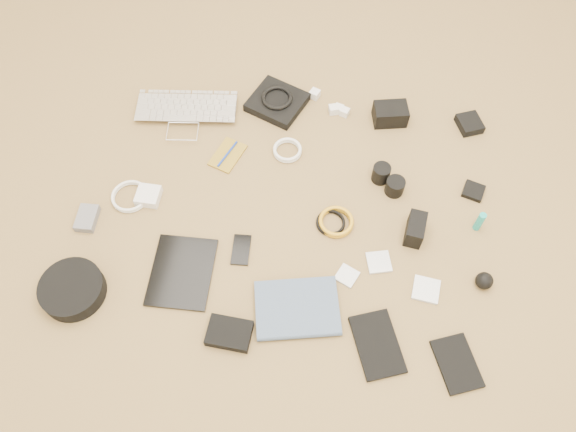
% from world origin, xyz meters
% --- Properties ---
extents(laptop, '(0.41, 0.31, 0.03)m').
position_xyz_m(laptop, '(-0.44, 0.34, 0.01)').
color(laptop, silver).
rests_on(laptop, ground).
extents(headphone_pouch, '(0.24, 0.24, 0.03)m').
position_xyz_m(headphone_pouch, '(-0.12, 0.47, 0.02)').
color(headphone_pouch, black).
rests_on(headphone_pouch, ground).
extents(headphones, '(0.15, 0.15, 0.02)m').
position_xyz_m(headphones, '(-0.12, 0.47, 0.04)').
color(headphones, black).
rests_on(headphones, headphone_pouch).
extents(charger_a, '(0.04, 0.04, 0.03)m').
position_xyz_m(charger_a, '(0.02, 0.54, 0.02)').
color(charger_a, silver).
rests_on(charger_a, ground).
extents(charger_b, '(0.04, 0.04, 0.03)m').
position_xyz_m(charger_b, '(0.14, 0.47, 0.01)').
color(charger_b, silver).
rests_on(charger_b, ground).
extents(charger_c, '(0.04, 0.04, 0.03)m').
position_xyz_m(charger_c, '(0.12, 0.48, 0.01)').
color(charger_c, silver).
rests_on(charger_c, ground).
extents(charger_d, '(0.04, 0.04, 0.03)m').
position_xyz_m(charger_d, '(0.10, 0.47, 0.02)').
color(charger_d, silver).
rests_on(charger_d, ground).
extents(dslr_camera, '(0.14, 0.11, 0.07)m').
position_xyz_m(dslr_camera, '(0.31, 0.47, 0.04)').
color(dslr_camera, black).
rests_on(dslr_camera, ground).
extents(lens_pouch, '(0.11, 0.12, 0.03)m').
position_xyz_m(lens_pouch, '(0.61, 0.49, 0.02)').
color(lens_pouch, black).
rests_on(lens_pouch, ground).
extents(notebook_olive, '(0.13, 0.16, 0.01)m').
position_xyz_m(notebook_olive, '(-0.25, 0.21, 0.00)').
color(notebook_olive, olive).
rests_on(notebook_olive, ground).
extents(pen_blue, '(0.05, 0.12, 0.01)m').
position_xyz_m(pen_blue, '(-0.25, 0.21, 0.01)').
color(pen_blue, '#132E9B').
rests_on(pen_blue, notebook_olive).
extents(cable_white_a, '(0.13, 0.13, 0.01)m').
position_xyz_m(cable_white_a, '(-0.04, 0.26, 0.01)').
color(cable_white_a, silver).
rests_on(cable_white_a, ground).
extents(lens_a, '(0.08, 0.08, 0.07)m').
position_xyz_m(lens_a, '(0.30, 0.20, 0.03)').
color(lens_a, black).
rests_on(lens_a, ground).
extents(lens_b, '(0.08, 0.08, 0.06)m').
position_xyz_m(lens_b, '(0.35, 0.15, 0.03)').
color(lens_b, black).
rests_on(lens_b, ground).
extents(card_reader, '(0.08, 0.08, 0.02)m').
position_xyz_m(card_reader, '(0.62, 0.19, 0.01)').
color(card_reader, black).
rests_on(card_reader, ground).
extents(power_brick, '(0.08, 0.08, 0.03)m').
position_xyz_m(power_brick, '(-0.48, -0.02, 0.02)').
color(power_brick, silver).
rests_on(power_brick, ground).
extents(cable_white_b, '(0.14, 0.14, 0.01)m').
position_xyz_m(cable_white_b, '(-0.55, -0.03, 0.01)').
color(cable_white_b, silver).
rests_on(cable_white_b, ground).
extents(cable_black, '(0.13, 0.13, 0.01)m').
position_xyz_m(cable_black, '(0.15, -0.02, 0.00)').
color(cable_black, black).
rests_on(cable_black, ground).
extents(cable_yellow, '(0.12, 0.12, 0.01)m').
position_xyz_m(cable_yellow, '(0.17, -0.01, 0.01)').
color(cable_yellow, '#C58E17').
rests_on(cable_yellow, ground).
extents(flash, '(0.07, 0.11, 0.08)m').
position_xyz_m(flash, '(0.43, -0.01, 0.04)').
color(flash, black).
rests_on(flash, ground).
extents(lens_cleaner, '(0.03, 0.03, 0.08)m').
position_xyz_m(lens_cleaner, '(0.63, 0.05, 0.04)').
color(lens_cleaner, teal).
rests_on(lens_cleaner, ground).
extents(battery_charger, '(0.07, 0.10, 0.03)m').
position_xyz_m(battery_charger, '(-0.66, -0.13, 0.01)').
color(battery_charger, '#5E5E63').
rests_on(battery_charger, ground).
extents(tablet, '(0.21, 0.26, 0.01)m').
position_xyz_m(tablet, '(-0.30, -0.27, 0.01)').
color(tablet, black).
rests_on(tablet, ground).
extents(phone, '(0.07, 0.11, 0.01)m').
position_xyz_m(phone, '(-0.13, -0.16, 0.00)').
color(phone, black).
rests_on(phone, ground).
extents(filter_case_left, '(0.08, 0.08, 0.01)m').
position_xyz_m(filter_case_left, '(0.22, -0.20, 0.00)').
color(filter_case_left, silver).
rests_on(filter_case_left, ground).
extents(filter_case_mid, '(0.09, 0.09, 0.01)m').
position_xyz_m(filter_case_mid, '(0.32, -0.13, 0.01)').
color(filter_case_mid, silver).
rests_on(filter_case_mid, ground).
extents(filter_case_right, '(0.09, 0.09, 0.01)m').
position_xyz_m(filter_case_right, '(0.48, -0.20, 0.01)').
color(filter_case_right, silver).
rests_on(filter_case_right, ground).
extents(air_blower, '(0.06, 0.06, 0.06)m').
position_xyz_m(air_blower, '(0.65, -0.15, 0.03)').
color(air_blower, black).
rests_on(air_blower, ground).
extents(headphone_case, '(0.20, 0.20, 0.05)m').
position_xyz_m(headphone_case, '(-0.61, -0.39, 0.03)').
color(headphone_case, black).
rests_on(headphone_case, ground).
extents(drive_case, '(0.13, 0.10, 0.03)m').
position_xyz_m(drive_case, '(-0.10, -0.45, 0.02)').
color(drive_case, black).
rests_on(drive_case, ground).
extents(paperback, '(0.29, 0.25, 0.03)m').
position_xyz_m(paperback, '(0.11, -0.43, 0.01)').
color(paperback, '#40526D').
rests_on(paperback, ground).
extents(notebook_black_a, '(0.19, 0.23, 0.01)m').
position_xyz_m(notebook_black_a, '(0.34, -0.41, 0.01)').
color(notebook_black_a, black).
rests_on(notebook_black_a, ground).
extents(notebook_black_b, '(0.16, 0.19, 0.01)m').
position_xyz_m(notebook_black_b, '(0.57, -0.42, 0.01)').
color(notebook_black_b, black).
rests_on(notebook_black_b, ground).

